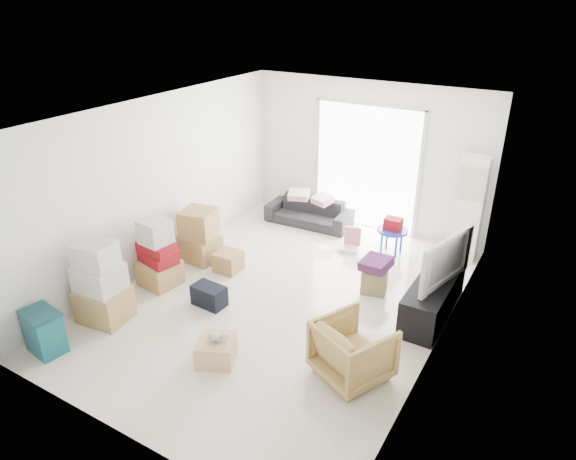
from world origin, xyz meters
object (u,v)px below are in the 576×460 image
Objects in this scene: television at (436,275)px; kids_table at (393,228)px; ac_tower at (469,208)px; tv_console at (433,296)px; wood_crate at (216,350)px; sofa at (309,208)px; ottoman at (374,280)px; armchair at (353,348)px; storage_bins at (44,331)px.

television reaches higher than kids_table.
ac_tower is 1.09× the size of tv_console.
tv_console is 3.67× the size of wood_crate.
ottoman is at bearing -42.17° from sofa.
armchair is 3.79m from storage_bins.
armchair is (-0.44, -1.73, -0.22)m from television.
television reaches higher than sofa.
wood_crate is (0.95, -4.10, -0.17)m from sofa.
sofa is at bearing -29.40° from armchair.
ottoman is 1.33m from kids_table.
sofa is at bearing 140.63° from ottoman.
television is at bearing -88.51° from ac_tower.
storage_bins is at bearing 49.17° from armchair.
ac_tower is at bearing 65.77° from wood_crate.
storage_bins is (-3.90, -3.25, -0.33)m from television.
kids_table is at bearing -52.32° from armchair.
tv_console is at bearing -8.52° from ottoman.
wood_crate is at bearing 25.64° from storage_bins.
sofa is 2.88× the size of storage_bins.
television is at bearing 39.84° from storage_bins.
armchair is at bearing -179.19° from television.
sofa reaches higher than wood_crate.
kids_table is (-0.69, 3.15, 0.07)m from armchair.
storage_bins is at bearing -154.36° from wood_crate.
ac_tower is at bearing 16.47° from television.
television is 0.72× the size of sofa.
ottoman is (-0.47, 1.87, -0.21)m from armchair.
kids_table is 3.85m from wood_crate.
armchair is at bearing 21.31° from wood_crate.
tv_console is at bearing -88.51° from ac_tower.
wood_crate is at bearing -130.17° from tv_console.
sofa reaches higher than storage_bins.
tv_console is at bearing -51.72° from kids_table.
ac_tower reaches higher than wood_crate.
television is 1.82m from kids_table.
wood_crate is (1.94, 0.93, -0.14)m from storage_bins.
wood_crate is (-1.53, -0.60, -0.25)m from armchair.
armchair is 3.23m from kids_table.
sofa is 4.21m from wood_crate.
tv_console is (0.05, -1.92, -0.61)m from ac_tower.
ac_tower is 2.02m from tv_console.
ac_tower is 4.72m from wood_crate.
sofa is 4.53× the size of ottoman.
armchair is at bearing -104.17° from tv_console.
storage_bins is at bearing -120.71° from kids_table.
kids_table is at bearing 128.28° from tv_console.
ac_tower is at bearing 25.12° from kids_table.
storage_bins is at bearing -131.40° from ottoman.
armchair is at bearing -77.73° from kids_table.
tv_console reaches higher than wood_crate.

